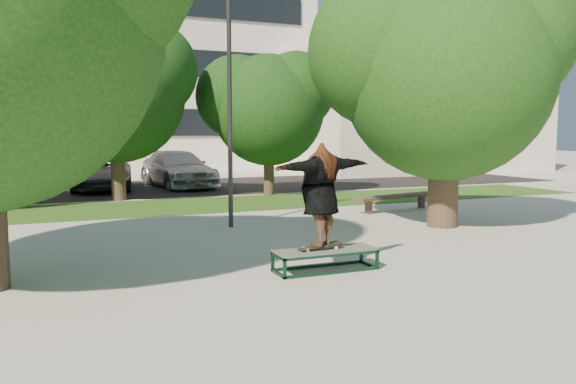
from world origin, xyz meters
name	(u,v)px	position (x,y,z in m)	size (l,w,h in m)	color
ground	(261,278)	(0.00, 0.00, 0.00)	(120.00, 120.00, 0.00)	#AFABA1
grass_strip	(191,206)	(1.00, 9.50, 0.01)	(30.00, 4.00, 0.02)	#244714
asphalt_strip	(133,189)	(0.00, 16.00, 0.01)	(40.00, 8.00, 0.01)	black
tree_right	(442,64)	(5.92, 3.08, 4.09)	(6.24, 5.33, 6.51)	#38281E
bg_tree_mid	(113,86)	(-1.08, 12.08, 4.02)	(5.76, 4.92, 6.24)	#38281E
bg_tree_right	(266,103)	(4.43, 11.57, 3.49)	(5.04, 4.31, 5.43)	#38281E
lamppost	(230,102)	(1.00, 5.00, 3.15)	(0.25, 0.15, 6.11)	#2D2D30
office_building	(67,47)	(-2.00, 31.98, 8.00)	(30.00, 14.12, 16.00)	silver
side_building	(408,107)	(18.00, 22.00, 4.00)	(15.00, 10.00, 8.00)	beige
grind_box	(325,260)	(1.19, 0.02, 0.19)	(1.80, 0.60, 0.38)	#0F2F20
skater_rig	(320,194)	(1.09, 0.02, 1.34)	(2.25, 1.24, 1.85)	white
bench	(396,197)	(6.55, 5.92, 0.41)	(3.21, 1.18, 0.49)	#4F3A2F
car_grey	(103,173)	(-1.21, 16.14, 0.69)	(2.29, 4.97, 1.38)	#55565A
car_silver_b	(178,169)	(1.97, 16.23, 0.79)	(2.21, 5.44, 1.58)	#B3B2B7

